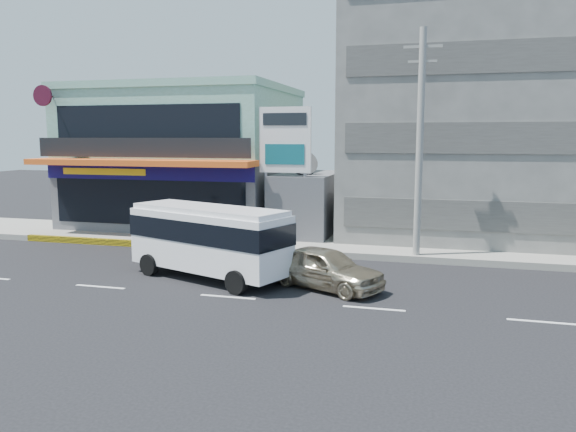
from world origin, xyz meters
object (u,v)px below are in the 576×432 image
(satellite_dish, at_px, (304,173))
(utility_pole_near, at_px, (420,144))
(billboard, at_px, (285,148))
(shop_building, at_px, (187,161))
(motorcycle_rider, at_px, (171,238))
(minibus, at_px, (209,236))
(sedan, at_px, (325,268))
(concrete_building, at_px, (503,108))

(satellite_dish, relative_size, utility_pole_near, 0.15)
(utility_pole_near, bearing_deg, billboard, 164.52)
(shop_building, xyz_separation_m, motorcycle_rider, (2.72, -7.72, -3.28))
(motorcycle_rider, bearing_deg, billboard, 31.88)
(minibus, relative_size, sedan, 1.58)
(concrete_building, relative_size, sedan, 3.58)
(concrete_building, xyz_separation_m, utility_pole_near, (-4.00, -7.60, -1.85))
(concrete_building, height_order, billboard, concrete_building)
(billboard, bearing_deg, shop_building, 147.68)
(minibus, bearing_deg, shop_building, 118.56)
(shop_building, bearing_deg, billboard, -32.32)
(utility_pole_near, relative_size, motorcycle_rider, 4.58)
(shop_building, bearing_deg, utility_pole_near, -25.06)
(motorcycle_rider, bearing_deg, minibus, -47.69)
(utility_pole_near, distance_m, minibus, 9.85)
(utility_pole_near, relative_size, sedan, 2.24)
(utility_pole_near, bearing_deg, motorcycle_rider, -174.07)
(shop_building, relative_size, motorcycle_rider, 5.68)
(utility_pole_near, bearing_deg, minibus, -145.59)
(shop_building, xyz_separation_m, minibus, (6.40, -11.75, -2.32))
(concrete_building, distance_m, utility_pole_near, 8.79)
(satellite_dish, xyz_separation_m, billboard, (-0.50, -1.80, 1.35))
(concrete_building, distance_m, minibus, 18.08)
(shop_building, distance_m, concrete_building, 18.28)
(sedan, bearing_deg, concrete_building, -3.32)
(shop_building, height_order, satellite_dish, shop_building)
(concrete_building, height_order, motorcycle_rider, concrete_building)
(satellite_dish, xyz_separation_m, utility_pole_near, (6.00, -3.60, 1.57))
(satellite_dish, distance_m, billboard, 2.31)
(billboard, bearing_deg, sedan, -64.13)
(shop_building, bearing_deg, sedan, -47.40)
(satellite_dish, height_order, billboard, billboard)
(billboard, height_order, motorcycle_rider, billboard)
(concrete_building, bearing_deg, billboard, -151.08)
(satellite_dish, distance_m, utility_pole_near, 7.17)
(concrete_building, distance_m, billboard, 12.17)
(utility_pole_near, xyz_separation_m, motorcycle_rider, (-11.28, -1.17, -4.43))
(sedan, bearing_deg, utility_pole_near, -4.03)
(minibus, xyz_separation_m, motorcycle_rider, (-3.67, 4.04, -0.96))
(motorcycle_rider, bearing_deg, utility_pole_near, 5.93)
(motorcycle_rider, bearing_deg, shop_building, 109.43)
(satellite_dish, height_order, sedan, satellite_dish)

